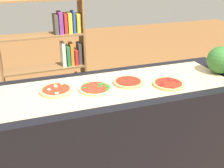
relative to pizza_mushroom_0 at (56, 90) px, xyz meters
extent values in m
cube|color=black|center=(0.43, -0.05, -0.46)|extent=(2.28, 0.75, 0.89)
cube|color=tan|center=(0.43, -0.05, -0.01)|extent=(1.91, 0.58, 0.00)
cylinder|color=#DBB26B|center=(0.00, 0.00, 0.00)|extent=(0.25, 0.25, 0.02)
cylinder|color=red|center=(0.00, 0.00, 0.01)|extent=(0.20, 0.20, 0.00)
cylinder|color=#C6B28E|center=(-0.01, -0.09, 0.01)|extent=(0.03, 0.03, 0.01)
cylinder|color=#C6B28E|center=(0.05, 0.06, 0.01)|extent=(0.02, 0.02, 0.01)
cylinder|color=#C6B28E|center=(0.00, 0.06, 0.01)|extent=(0.02, 0.02, 0.01)
cylinder|color=#C6B28E|center=(0.00, 0.03, 0.01)|extent=(0.03, 0.03, 0.01)
cylinder|color=#C6B28E|center=(-0.05, 0.00, 0.01)|extent=(0.03, 0.03, 0.01)
cylinder|color=#E5C17F|center=(0.28, -0.06, 0.00)|extent=(0.25, 0.25, 0.02)
cylinder|color=red|center=(0.28, -0.06, 0.01)|extent=(0.22, 0.22, 0.00)
ellipsoid|color=#286B23|center=(0.34, -0.03, 0.01)|extent=(0.04, 0.05, 0.00)
ellipsoid|color=#286B23|center=(0.36, -0.13, 0.01)|extent=(0.03, 0.04, 0.00)
ellipsoid|color=#286B23|center=(0.36, -0.03, 0.01)|extent=(0.05, 0.06, 0.00)
ellipsoid|color=#286B23|center=(0.37, -0.07, 0.01)|extent=(0.05, 0.03, 0.00)
ellipsoid|color=#286B23|center=(0.32, -0.07, 0.01)|extent=(0.05, 0.03, 0.00)
ellipsoid|color=#286B23|center=(0.38, -0.10, 0.01)|extent=(0.03, 0.05, 0.00)
ellipsoid|color=#286B23|center=(0.20, -0.04, 0.01)|extent=(0.04, 0.04, 0.00)
ellipsoid|color=#286B23|center=(0.39, -0.07, 0.01)|extent=(0.05, 0.04, 0.00)
ellipsoid|color=#286B23|center=(0.38, -0.09, 0.01)|extent=(0.04, 0.04, 0.00)
ellipsoid|color=#286B23|center=(0.24, 0.02, 0.01)|extent=(0.04, 0.04, 0.00)
cylinder|color=tan|center=(0.57, -0.03, 0.00)|extent=(0.24, 0.24, 0.02)
cylinder|color=#AD2314|center=(0.57, -0.03, 0.01)|extent=(0.20, 0.20, 0.00)
cylinder|color=tan|center=(0.85, -0.17, 0.00)|extent=(0.25, 0.25, 0.02)
cylinder|color=#AD2314|center=(0.85, -0.17, 0.01)|extent=(0.21, 0.21, 0.00)
cylinder|color=maroon|center=(0.89, -0.14, 0.01)|extent=(0.03, 0.03, 0.00)
cylinder|color=maroon|center=(0.89, -0.10, 0.01)|extent=(0.03, 0.03, 0.00)
cylinder|color=maroon|center=(0.80, -0.19, 0.01)|extent=(0.03, 0.03, 0.00)
cylinder|color=maroon|center=(0.82, -0.15, 0.01)|extent=(0.03, 0.03, 0.00)
cylinder|color=maroon|center=(0.84, -0.27, 0.01)|extent=(0.03, 0.03, 0.00)
cylinder|color=maroon|center=(0.77, -0.19, 0.01)|extent=(0.03, 0.03, 0.00)
cylinder|color=maroon|center=(0.93, -0.17, 0.01)|extent=(0.03, 0.03, 0.00)
cylinder|color=maroon|center=(0.92, -0.14, 0.01)|extent=(0.03, 0.03, 0.00)
cylinder|color=maroon|center=(0.88, -0.11, 0.01)|extent=(0.04, 0.04, 0.00)
sphere|color=#2D6628|center=(1.41, -0.08, 0.11)|extent=(0.24, 0.24, 0.24)
cube|color=brown|center=(0.43, 0.99, -0.17)|extent=(0.03, 0.22, 1.45)
cube|color=brown|center=(-0.43, 0.97, -0.17)|extent=(0.03, 0.22, 1.45)
cube|color=brown|center=(0.00, 0.98, -0.89)|extent=(0.85, 0.25, 0.02)
cube|color=#B22823|center=(0.40, 0.99, -0.80)|extent=(0.04, 0.13, 0.17)
cube|color=#B22823|center=(0.35, 0.99, -0.78)|extent=(0.04, 0.15, 0.21)
cube|color=#B22823|center=(0.30, 0.99, -0.77)|extent=(0.04, 0.14, 0.22)
cube|color=brown|center=(0.00, 0.98, -0.53)|extent=(0.85, 0.25, 0.02)
cube|color=#753384|center=(0.40, 0.99, -0.42)|extent=(0.04, 0.16, 0.21)
cube|color=#234799|center=(0.36, 0.99, -0.41)|extent=(0.03, 0.15, 0.23)
cube|color=#234799|center=(0.31, 0.99, -0.43)|extent=(0.04, 0.16, 0.18)
cube|color=brown|center=(0.00, 0.98, -0.17)|extent=(0.85, 0.25, 0.02)
cube|color=#47423D|center=(0.39, 0.99, -0.05)|extent=(0.04, 0.13, 0.24)
cube|color=#B22823|center=(0.35, 0.99, -0.08)|extent=(0.04, 0.15, 0.17)
cube|color=orange|center=(0.31, 0.99, -0.04)|extent=(0.04, 0.13, 0.24)
cube|color=#2D753D|center=(0.26, 0.99, -0.06)|extent=(0.04, 0.17, 0.22)
cube|color=silver|center=(0.21, 0.99, -0.04)|extent=(0.04, 0.15, 0.26)
cube|color=brown|center=(0.00, 0.98, 0.18)|extent=(0.85, 0.25, 0.02)
cube|color=gold|center=(0.39, 0.99, 0.29)|extent=(0.05, 0.14, 0.20)
cube|color=#234799|center=(0.35, 0.99, 0.30)|extent=(0.03, 0.15, 0.22)
cube|color=gold|center=(0.30, 0.99, 0.30)|extent=(0.04, 0.14, 0.21)
cube|color=#B22823|center=(0.26, 0.99, 0.30)|extent=(0.04, 0.15, 0.21)
cube|color=#753384|center=(0.21, 0.99, 0.31)|extent=(0.04, 0.17, 0.22)
cube|color=#47423D|center=(0.16, 0.98, 0.29)|extent=(0.04, 0.16, 0.20)
cube|color=brown|center=(0.00, 0.98, 0.54)|extent=(0.85, 0.25, 0.02)
camera|label=1|loc=(-0.19, -1.83, 0.86)|focal=42.70mm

